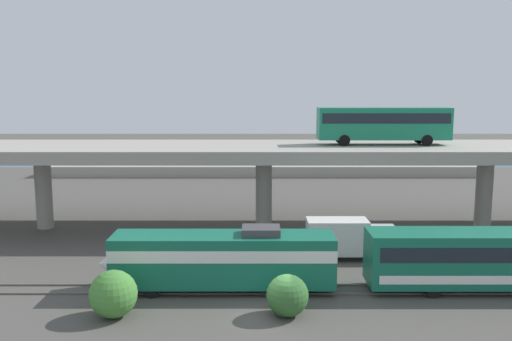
# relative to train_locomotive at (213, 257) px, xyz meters

# --- Properties ---
(ground_plane) EXTENTS (260.00, 260.00, 0.00)m
(ground_plane) POSITION_rel_train_locomotive_xyz_m (3.51, -4.00, -2.19)
(ground_plane) COLOR #4C4944
(rail_strip_near) EXTENTS (110.00, 0.12, 0.12)m
(rail_strip_near) POSITION_rel_train_locomotive_xyz_m (3.51, -0.77, -2.13)
(rail_strip_near) COLOR #59544C
(rail_strip_near) RESTS_ON ground_plane
(rail_strip_far) EXTENTS (110.00, 0.12, 0.12)m
(rail_strip_far) POSITION_rel_train_locomotive_xyz_m (3.51, 0.77, -2.13)
(rail_strip_far) COLOR #59544C
(rail_strip_far) RESTS_ON ground_plane
(train_locomotive) EXTENTS (15.07, 3.04, 4.18)m
(train_locomotive) POSITION_rel_train_locomotive_xyz_m (0.00, 0.00, 0.00)
(train_locomotive) COLOR #14664C
(train_locomotive) RESTS_ON ground_plane
(highway_overpass) EXTENTS (96.00, 11.26, 7.76)m
(highway_overpass) POSITION_rel_train_locomotive_xyz_m (3.51, 16.00, 4.79)
(highway_overpass) COLOR #9E998E
(highway_overpass) RESTS_ON ground_plane
(transit_bus_on_overpass) EXTENTS (12.00, 2.68, 3.40)m
(transit_bus_on_overpass) POSITION_rel_train_locomotive_xyz_m (14.46, 16.51, 7.63)
(transit_bus_on_overpass) COLOR #197A56
(transit_bus_on_overpass) RESTS_ON highway_overpass
(service_truck_west) EXTENTS (6.80, 2.46, 3.04)m
(service_truck_west) POSITION_rel_train_locomotive_xyz_m (9.84, 6.66, -0.56)
(service_truck_west) COLOR #B7B7BC
(service_truck_west) RESTS_ON ground_plane
(pier_parking_lot) EXTENTS (65.81, 11.71, 1.60)m
(pier_parking_lot) POSITION_rel_train_locomotive_xyz_m (3.51, 51.00, -1.39)
(pier_parking_lot) COLOR #9E998E
(pier_parking_lot) RESTS_ON ground_plane
(parked_car_0) EXTENTS (4.16, 1.98, 1.50)m
(parked_car_0) POSITION_rel_train_locomotive_xyz_m (18.51, 50.74, 0.18)
(parked_car_0) COLOR #515459
(parked_car_0) RESTS_ON pier_parking_lot
(parked_car_1) EXTENTS (4.40, 1.84, 1.50)m
(parked_car_1) POSITION_rel_train_locomotive_xyz_m (-13.73, 52.16, 0.18)
(parked_car_1) COLOR #0C4C26
(parked_car_1) RESTS_ON pier_parking_lot
(parked_car_2) EXTENTS (4.29, 1.96, 1.50)m
(parked_car_2) POSITION_rel_train_locomotive_xyz_m (1.11, 53.70, 0.18)
(parked_car_2) COLOR #515459
(parked_car_2) RESTS_ON pier_parking_lot
(parked_car_3) EXTENTS (4.52, 1.93, 1.50)m
(parked_car_3) POSITION_rel_train_locomotive_xyz_m (-3.37, 49.21, 0.18)
(parked_car_3) COLOR black
(parked_car_3) RESTS_ON pier_parking_lot
(parked_car_4) EXTENTS (4.52, 1.90, 1.50)m
(parked_car_4) POSITION_rel_train_locomotive_xyz_m (-10.22, 49.37, 0.18)
(parked_car_4) COLOR maroon
(parked_car_4) RESTS_ON pier_parking_lot
(parked_car_5) EXTENTS (4.44, 1.89, 1.50)m
(parked_car_5) POSITION_rel_train_locomotive_xyz_m (-8.02, 51.92, 0.18)
(parked_car_5) COLOR silver
(parked_car_5) RESTS_ON pier_parking_lot
(parked_car_6) EXTENTS (4.54, 1.84, 1.50)m
(parked_car_6) POSITION_rel_train_locomotive_xyz_m (-22.47, 49.72, 0.18)
(parked_car_6) COLOR navy
(parked_car_6) RESTS_ON pier_parking_lot
(parked_car_7) EXTENTS (4.51, 1.83, 1.50)m
(parked_car_7) POSITION_rel_train_locomotive_xyz_m (27.90, 48.73, 0.18)
(parked_car_7) COLOR #B7B7BC
(parked_car_7) RESTS_ON pier_parking_lot
(harbor_water) EXTENTS (140.00, 36.00, 0.01)m
(harbor_water) POSITION_rel_train_locomotive_xyz_m (3.51, 74.00, -2.19)
(harbor_water) COLOR #2D5170
(harbor_water) RESTS_ON ground_plane
(shrub_left) EXTENTS (2.71, 2.71, 2.71)m
(shrub_left) POSITION_rel_train_locomotive_xyz_m (-5.27, -4.17, -0.84)
(shrub_left) COLOR #458636
(shrub_left) RESTS_ON ground_plane
(shrub_right) EXTENTS (2.41, 2.41, 2.41)m
(shrub_right) POSITION_rel_train_locomotive_xyz_m (4.57, -4.02, -0.99)
(shrub_right) COLOR #32672F
(shrub_right) RESTS_ON ground_plane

